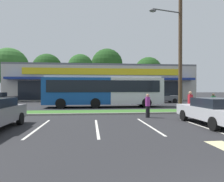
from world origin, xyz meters
The scene contains 20 objects.
grass_median centered at (0.00, 14.00, 0.06)m, with size 56.00×2.20×0.12m, color #386B28.
curb_lip centered at (0.00, 12.78, 0.06)m, with size 56.00×0.24×0.12m, color gray.
parking_stripe_0 centered at (-5.33, 7.97, 0.00)m, with size 0.12×4.80×0.01m, color silver.
parking_stripe_1 centered at (-2.52, 7.75, 0.00)m, with size 0.12×4.80×0.01m, color silver.
parking_stripe_2 centered at (0.14, 7.98, 0.00)m, with size 0.12×4.80×0.01m, color silver.
parking_stripe_3 centered at (2.75, 7.47, 0.00)m, with size 0.12×4.80×0.01m, color silver.
storefront_building centered at (-0.84, 36.55, 3.03)m, with size 31.36×14.44×6.06m.
tree_far_left centered at (-21.34, 45.86, 7.10)m, with size 8.40×8.40×11.31m.
tree_left centered at (-13.08, 46.57, 6.80)m, with size 6.86×6.86×10.24m.
tree_mid_left centered at (-5.20, 43.85, 6.94)m, with size 5.75×5.75×9.84m.
tree_mid centered at (1.06, 46.97, 7.97)m, with size 7.65×7.65×11.81m.
tree_mid_right centered at (10.12, 42.48, 6.08)m, with size 6.21×6.21×9.19m.
utility_pole centered at (4.40, 13.82, 6.04)m, with size 3.15×2.37×11.37m.
city_bus centered at (-1.47, 19.09, 1.77)m, with size 12.36×2.78×3.25m.
bus_stop_bench centered at (-8.60, 11.95, 0.50)m, with size 1.60×0.45×0.95m.
car_1 centered at (3.56, 7.82, 0.74)m, with size 1.98×4.76×1.41m.
car_4 centered at (7.04, 25.17, 0.74)m, with size 4.73×2.00×1.41m.
pedestrian_near_bench centered at (6.06, 11.70, 0.80)m, with size 0.32×0.32×1.59m.
pedestrian_by_pole centered at (4.15, 11.41, 0.87)m, with size 0.35×0.35×1.74m.
pedestrian_mid centered at (0.93, 10.90, 0.79)m, with size 0.32×0.32×1.57m.
Camera 1 is at (-2.80, -2.10, 1.87)m, focal length 32.27 mm.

